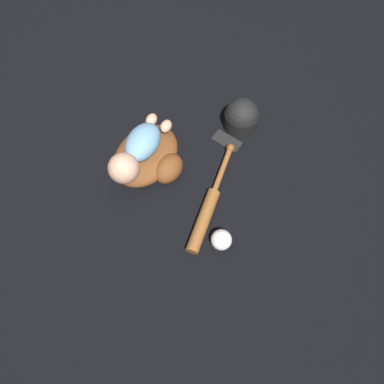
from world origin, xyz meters
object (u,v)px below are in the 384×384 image
baby_figure (136,151)px  baseball_bat (208,209)px  baseball_glove (149,157)px  baseball (221,240)px  baseball_cap (241,117)px

baby_figure → baseball_bat: size_ratio=0.70×
baseball_glove → baby_figure: size_ratio=1.03×
baseball_bat → baseball_glove: bearing=-112.5°
baseball → baseball_cap: (-0.52, -0.09, 0.02)m
baseball_glove → baby_figure: 0.11m
baby_figure → baseball_cap: 0.47m
baseball_bat → baseball: (0.10, 0.09, 0.01)m
baseball_glove → baseball_cap: size_ratio=1.63×
baseball_bat → baseball_cap: 0.42m
baseball_cap → baseball: bearing=9.5°
baseball_bat → baseball: bearing=40.5°
baseball_cap → baseball_bat: bearing=0.1°
baby_figure → baseball: bearing=65.8°
baseball_cap → baseball_glove: bearing=-43.3°
baseball → baseball_cap: size_ratio=0.37×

